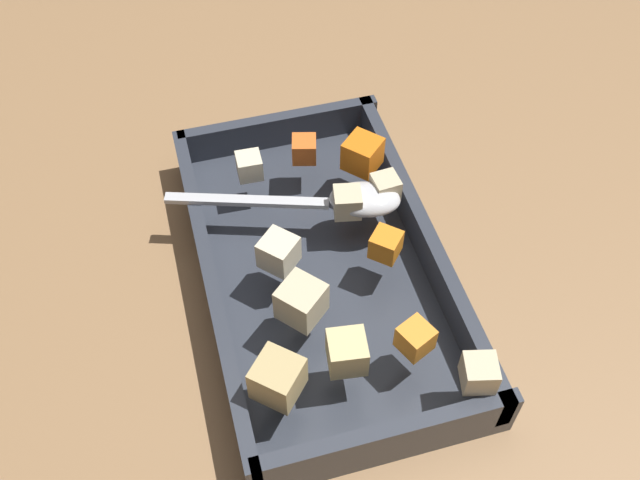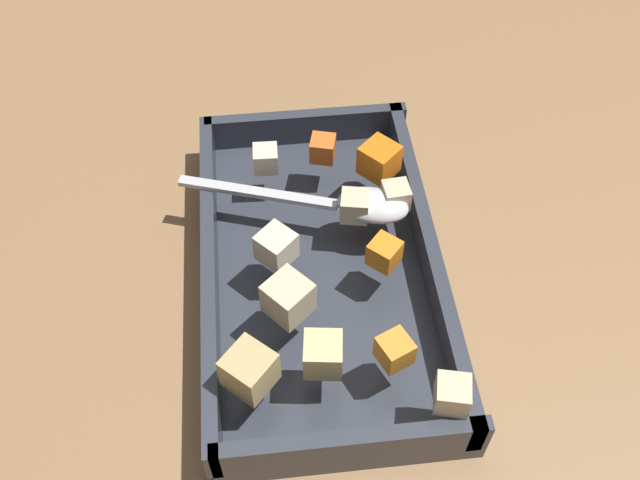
# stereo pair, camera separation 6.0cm
# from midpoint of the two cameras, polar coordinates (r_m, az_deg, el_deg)

# --- Properties ---
(ground_plane) EXTENTS (4.00, 4.00, 0.00)m
(ground_plane) POSITION_cam_midpoint_polar(r_m,az_deg,el_deg) (0.66, -2.60, -2.36)
(ground_plane) COLOR #936D47
(baking_dish) EXTENTS (0.36, 0.20, 0.05)m
(baking_dish) POSITION_cam_midpoint_polar(r_m,az_deg,el_deg) (0.64, -2.70, -2.70)
(baking_dish) COLOR #333842
(baking_dish) RESTS_ON ground_plane
(carrot_chunk_corner_ne) EXTENTS (0.03, 0.03, 0.02)m
(carrot_chunk_corner_ne) POSITION_cam_midpoint_polar(r_m,az_deg,el_deg) (0.55, 4.48, -8.04)
(carrot_chunk_corner_ne) COLOR orange
(carrot_chunk_corner_ne) RESTS_ON baking_dish
(carrot_chunk_near_spoon) EXTENTS (0.03, 0.03, 0.02)m
(carrot_chunk_near_spoon) POSITION_cam_midpoint_polar(r_m,az_deg,el_deg) (0.68, -3.84, 7.09)
(carrot_chunk_near_spoon) COLOR orange
(carrot_chunk_near_spoon) RESTS_ON baking_dish
(carrot_chunk_corner_se) EXTENTS (0.03, 0.03, 0.02)m
(carrot_chunk_corner_se) POSITION_cam_midpoint_polar(r_m,az_deg,el_deg) (0.60, 2.40, -0.55)
(carrot_chunk_corner_se) COLOR orange
(carrot_chunk_corner_se) RESTS_ON baking_dish
(carrot_chunk_near_left) EXTENTS (0.04, 0.04, 0.03)m
(carrot_chunk_near_left) POSITION_cam_midpoint_polar(r_m,az_deg,el_deg) (0.66, 0.81, 6.73)
(carrot_chunk_near_left) COLOR orange
(carrot_chunk_near_left) RESTS_ON baking_dish
(potato_chunk_corner_nw) EXTENTS (0.03, 0.03, 0.02)m
(potato_chunk_corner_nw) POSITION_cam_midpoint_polar(r_m,az_deg,el_deg) (0.63, -0.55, 2.86)
(potato_chunk_corner_nw) COLOR beige
(potato_chunk_corner_nw) RESTS_ON baking_dish
(potato_chunk_far_right) EXTENTS (0.02, 0.02, 0.02)m
(potato_chunk_far_right) POSITION_cam_midpoint_polar(r_m,az_deg,el_deg) (0.67, -8.26, 5.71)
(potato_chunk_far_right) COLOR beige
(potato_chunk_far_right) RESTS_ON baking_dish
(potato_chunk_back_center) EXTENTS (0.03, 0.03, 0.03)m
(potato_chunk_back_center) POSITION_cam_midpoint_polar(r_m,az_deg,el_deg) (0.54, -1.08, -9.16)
(potato_chunk_back_center) COLOR #E0CC89
(potato_chunk_back_center) RESTS_ON baking_dish
(potato_chunk_corner_sw) EXTENTS (0.05, 0.05, 0.03)m
(potato_chunk_corner_sw) POSITION_cam_midpoint_polar(r_m,az_deg,el_deg) (0.53, -6.72, -11.12)
(potato_chunk_corner_sw) COLOR tan
(potato_chunk_corner_sw) RESTS_ON baking_dish
(potato_chunk_mid_left) EXTENTS (0.04, 0.04, 0.03)m
(potato_chunk_mid_left) POSITION_cam_midpoint_polar(r_m,az_deg,el_deg) (0.59, -6.23, -1.15)
(potato_chunk_mid_left) COLOR beige
(potato_chunk_mid_left) RESTS_ON baking_dish
(potato_chunk_near_right) EXTENTS (0.05, 0.05, 0.03)m
(potato_chunk_near_right) POSITION_cam_midpoint_polar(r_m,az_deg,el_deg) (0.56, -4.59, -5.10)
(potato_chunk_near_right) COLOR beige
(potato_chunk_near_right) RESTS_ON baking_dish
(potato_chunk_mid_right) EXTENTS (0.03, 0.03, 0.02)m
(potato_chunk_mid_right) POSITION_cam_midpoint_polar(r_m,az_deg,el_deg) (0.54, 9.42, -10.64)
(potato_chunk_mid_right) COLOR beige
(potato_chunk_mid_right) RESTS_ON baking_dish
(potato_chunk_front_center) EXTENTS (0.02, 0.02, 0.02)m
(potato_chunk_front_center) POSITION_cam_midpoint_polar(r_m,az_deg,el_deg) (0.64, 2.55, 4.05)
(potato_chunk_front_center) COLOR beige
(potato_chunk_front_center) RESTS_ON baking_dish
(serving_spoon) EXTENTS (0.09, 0.21, 0.02)m
(serving_spoon) POSITION_cam_midpoint_polar(r_m,az_deg,el_deg) (0.63, -0.37, 3.08)
(serving_spoon) COLOR silver
(serving_spoon) RESTS_ON baking_dish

